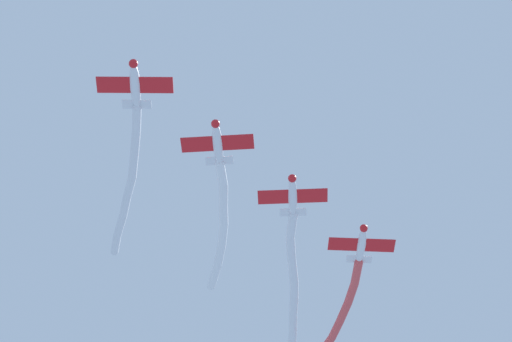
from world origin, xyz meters
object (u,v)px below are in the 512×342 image
at_px(airplane_left_wing, 218,143).
at_px(airplane_right_wing, 293,196).
at_px(airplane_slot, 361,244).
at_px(airplane_lead, 135,85).

distance_m(airplane_left_wing, airplane_right_wing, 9.76).
height_order(airplane_left_wing, airplane_right_wing, airplane_right_wing).
xyz_separation_m(airplane_right_wing, airplane_slot, (9.25, -3.11, 0.25)).
bearing_deg(airplane_slot, airplane_left_wing, -51.02).
bearing_deg(airplane_right_wing, airplane_slot, 134.14).
bearing_deg(airplane_left_wing, airplane_slot, 135.36).
distance_m(airplane_lead, airplane_right_wing, 19.51).
relative_size(airplane_lead, airplane_left_wing, 0.98).
bearing_deg(airplane_right_wing, airplane_left_wing, -45.83).
xyz_separation_m(airplane_left_wing, airplane_slot, (18.50, -6.20, 0.50)).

